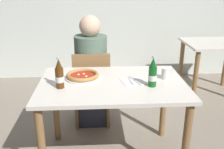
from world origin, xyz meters
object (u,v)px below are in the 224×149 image
pizza_margherita_near (83,76)px  napkin_with_cutlery (133,81)px  beer_bottle_left (59,75)px  dining_table_main (112,95)px  diner_seated (91,74)px  paper_cup (166,73)px  chair_behind_table (92,84)px  dining_table_background (214,54)px  beer_bottle_center (153,74)px

pizza_margherita_near → napkin_with_cutlery: (0.42, -0.11, -0.02)m
beer_bottle_left → napkin_with_cutlery: 0.60m
dining_table_main → diner_seated: bearing=105.8°
napkin_with_cutlery → pizza_margherita_near: bearing=165.6°
beer_bottle_left → napkin_with_cutlery: beer_bottle_left is taller
diner_seated → paper_cup: (0.64, -0.60, 0.21)m
chair_behind_table → dining_table_background: bearing=-157.6°
napkin_with_cutlery → paper_cup: bearing=10.6°
napkin_with_cutlery → beer_bottle_center: bearing=-36.6°
beer_bottle_left → paper_cup: bearing=9.4°
dining_table_background → beer_bottle_left: size_ratio=3.24×
pizza_margherita_near → dining_table_main: bearing=-24.6°
pizza_margherita_near → napkin_with_cutlery: size_ratio=1.40×
diner_seated → beer_bottle_left: diner_seated is taller
dining_table_background → napkin_with_cutlery: (-1.29, -1.33, 0.16)m
diner_seated → napkin_with_cutlery: (0.36, -0.65, 0.17)m
chair_behind_table → beer_bottle_center: size_ratio=3.44×
chair_behind_table → dining_table_background: 1.81m
dining_table_background → paper_cup: (-1.01, -1.27, 0.21)m
chair_behind_table → napkin_with_cutlery: bearing=119.3°
diner_seated → beer_bottle_left: bearing=-106.8°
dining_table_background → napkin_with_cutlery: bearing=-134.3°
pizza_margherita_near → beer_bottle_center: 0.60m
napkin_with_cutlery → chair_behind_table: bearing=120.6°
beer_bottle_left → napkin_with_cutlery: size_ratio=1.16×
chair_behind_table → pizza_margherita_near: 0.58m
chair_behind_table → dining_table_main: bearing=105.6°
chair_behind_table → napkin_with_cutlery: (0.36, -0.60, 0.27)m
beer_bottle_left → napkin_with_cutlery: bearing=8.8°
napkin_with_cutlery → beer_bottle_left: bearing=-171.2°
beer_bottle_left → chair_behind_table: bearing=71.9°
pizza_margherita_near → beer_bottle_left: bearing=-129.8°
diner_seated → dining_table_background: diner_seated is taller
chair_behind_table → beer_bottle_left: 0.82m
dining_table_background → beer_bottle_center: size_ratio=3.24×
beer_bottle_left → pizza_margherita_near: bearing=50.2°
dining_table_main → dining_table_background: bearing=42.3°
pizza_margherita_near → beer_bottle_center: size_ratio=1.21×
dining_table_background → paper_cup: paper_cup is taller
diner_seated → beer_bottle_center: diner_seated is taller
dining_table_main → dining_table_background: same height
beer_bottle_center → paper_cup: size_ratio=2.60×
dining_table_background → chair_behind_table: bearing=-156.4°
dining_table_main → beer_bottle_center: size_ratio=4.86×
dining_table_background → beer_bottle_center: 1.86m
dining_table_background → paper_cup: bearing=-128.4°
pizza_margherita_near → beer_bottle_left: beer_bottle_left is taller
napkin_with_cutlery → paper_cup: (0.28, 0.05, 0.04)m
dining_table_main → chair_behind_table: bearing=106.9°
paper_cup → dining_table_main: bearing=-172.7°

